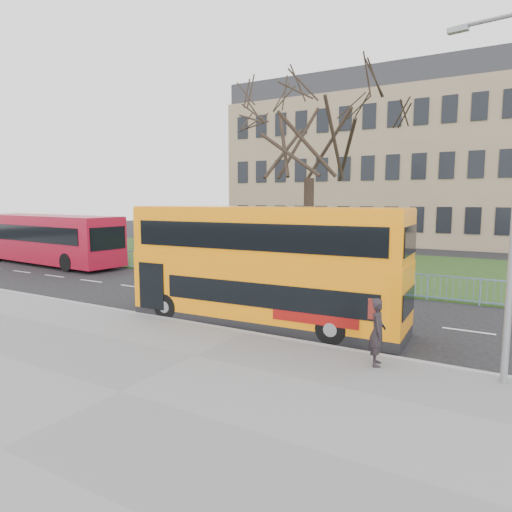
{
  "coord_description": "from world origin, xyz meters",
  "views": [
    {
      "loc": [
        7.3,
        -13.38,
        4.26
      ],
      "look_at": [
        -1.12,
        1.0,
        2.17
      ],
      "focal_mm": 32.0,
      "sensor_mm": 36.0,
      "label": 1
    }
  ],
  "objects_px": {
    "yellow_bus": "(263,263)",
    "street_lamp": "(512,187)",
    "red_bus": "(48,238)",
    "pedestrian": "(377,332)"
  },
  "relations": [
    {
      "from": "red_bus",
      "to": "street_lamp",
      "type": "distance_m",
      "value": 27.64
    },
    {
      "from": "yellow_bus",
      "to": "street_lamp",
      "type": "xyz_separation_m",
      "value": [
        7.18,
        -1.81,
        2.4
      ]
    },
    {
      "from": "yellow_bus",
      "to": "street_lamp",
      "type": "distance_m",
      "value": 7.79
    },
    {
      "from": "street_lamp",
      "to": "red_bus",
      "type": "bearing_deg",
      "value": 173.91
    },
    {
      "from": "yellow_bus",
      "to": "red_bus",
      "type": "bearing_deg",
      "value": 161.22
    },
    {
      "from": "yellow_bus",
      "to": "pedestrian",
      "type": "height_order",
      "value": "yellow_bus"
    },
    {
      "from": "pedestrian",
      "to": "street_lamp",
      "type": "bearing_deg",
      "value": -98.64
    },
    {
      "from": "yellow_bus",
      "to": "pedestrian",
      "type": "relative_size",
      "value": 5.57
    },
    {
      "from": "pedestrian",
      "to": "red_bus",
      "type": "bearing_deg",
      "value": 55.27
    },
    {
      "from": "yellow_bus",
      "to": "red_bus",
      "type": "xyz_separation_m",
      "value": [
        -19.3,
        5.56,
        -0.41
      ]
    }
  ]
}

